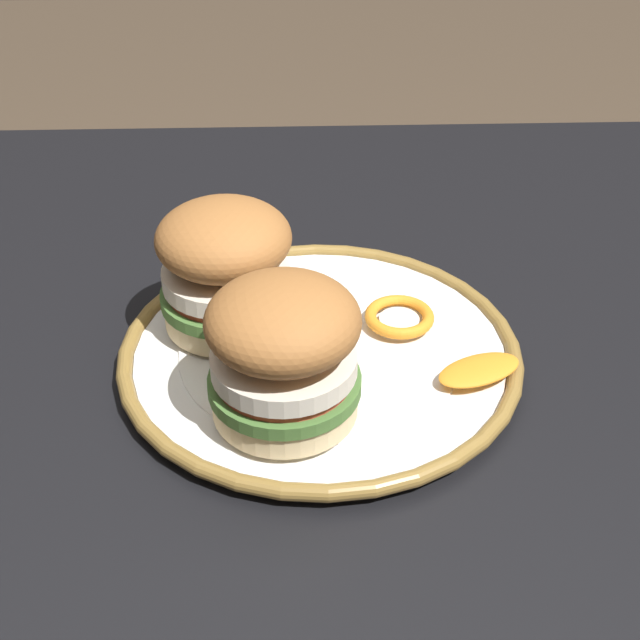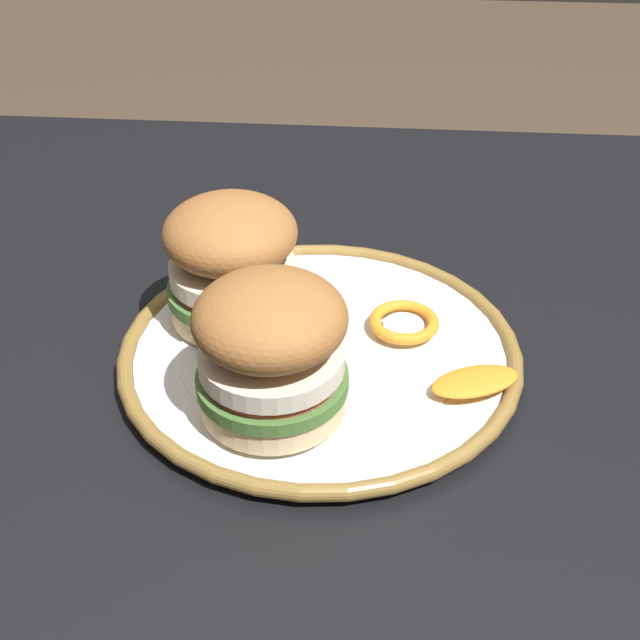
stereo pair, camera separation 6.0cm
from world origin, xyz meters
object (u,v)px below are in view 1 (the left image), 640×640
dining_table (419,485)px  dinner_plate (320,353)px  sandwich_half_left (284,350)px  sandwich_half_right (225,265)px

dining_table → dinner_plate: dinner_plate is taller
dinner_plate → sandwich_half_left: (0.03, 0.07, 0.06)m
sandwich_half_left → sandwich_half_right: (0.04, -0.11, 0.00)m
sandwich_half_left → sandwich_half_right: 0.12m
dinner_plate → sandwich_half_left: bearing=70.2°
sandwich_half_left → dining_table: bearing=-159.6°
dinner_plate → sandwich_half_left: size_ratio=2.31×
dinner_plate → sandwich_half_right: size_ratio=2.18×
sandwich_half_right → sandwich_half_left: bearing=112.3°
dining_table → sandwich_half_left: bearing=20.4°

